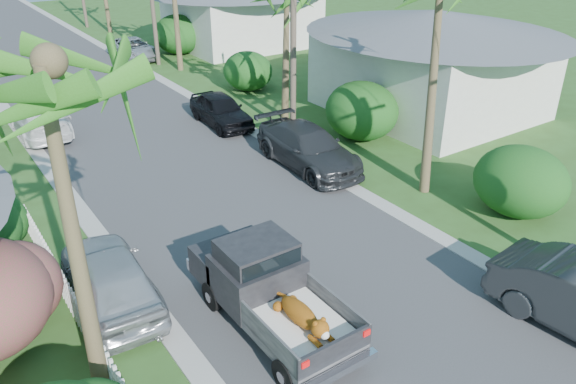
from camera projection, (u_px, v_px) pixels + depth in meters
ground at (421, 359)px, 12.65m from camera, size 120.00×120.00×0.00m
road at (85, 90)px, 30.95m from camera, size 8.00×100.00×0.02m
curb_left at (1, 104)px, 28.77m from camera, size 0.60×100.00×0.06m
curb_right at (158, 78)px, 33.11m from camera, size 0.60×100.00×0.06m
pickup_truck at (264, 284)px, 13.48m from camera, size 1.98×5.12×2.06m
parked_car_rm at (308, 148)px, 21.65m from camera, size 2.31×5.34×1.53m
parked_car_rf at (221, 110)px, 25.81m from camera, size 1.89×4.26×1.43m
parked_car_rd at (134, 49)px, 37.09m from camera, size 2.25×4.71×1.30m
parked_car_ln at (110, 278)px, 14.09m from camera, size 2.11×4.66×1.55m
parked_car_lf at (39, 119)px, 24.72m from camera, size 2.14×5.06×1.46m
palm_l_a at (38, 66)px, 8.55m from camera, size 4.40×4.40×8.20m
shrub_r_a at (521, 181)px, 18.16m from camera, size 2.80×3.08×2.30m
shrub_r_b at (362, 111)px, 24.07m from camera, size 3.00×3.30×2.50m
shrub_r_c at (248, 71)px, 30.60m from camera, size 2.60×2.86×2.10m
shrub_r_d at (178, 34)px, 38.07m from camera, size 3.20×3.52×2.60m
picket_fence at (76, 310)px, 13.41m from camera, size 0.10×11.00×1.00m
house_right_near at (431, 66)px, 26.99m from camera, size 8.00×9.00×4.80m
house_right_far at (241, 15)px, 40.22m from camera, size 9.00×8.00×4.60m
utility_pole_b at (293, 29)px, 22.90m from camera, size 1.60×0.26×9.00m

